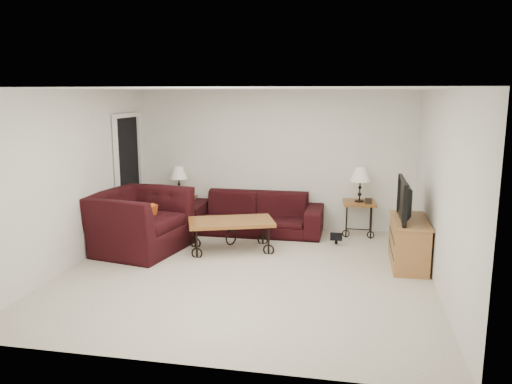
% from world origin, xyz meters
% --- Properties ---
extents(ground, '(5.00, 5.00, 0.00)m').
position_xyz_m(ground, '(0.00, 0.00, 0.00)').
color(ground, beige).
rests_on(ground, ground).
extents(wall_back, '(5.00, 0.02, 2.50)m').
position_xyz_m(wall_back, '(0.00, 2.50, 1.25)').
color(wall_back, silver).
rests_on(wall_back, ground).
extents(wall_front, '(5.00, 0.02, 2.50)m').
position_xyz_m(wall_front, '(0.00, -2.50, 1.25)').
color(wall_front, silver).
rests_on(wall_front, ground).
extents(wall_left, '(0.02, 5.00, 2.50)m').
position_xyz_m(wall_left, '(-2.50, 0.00, 1.25)').
color(wall_left, silver).
rests_on(wall_left, ground).
extents(wall_right, '(0.02, 5.00, 2.50)m').
position_xyz_m(wall_right, '(2.50, 0.00, 1.25)').
color(wall_right, silver).
rests_on(wall_right, ground).
extents(ceiling, '(5.00, 5.00, 0.00)m').
position_xyz_m(ceiling, '(0.00, 0.00, 2.50)').
color(ceiling, white).
rests_on(ceiling, wall_back).
extents(doorway, '(0.08, 0.94, 2.04)m').
position_xyz_m(doorway, '(-2.47, 1.65, 1.02)').
color(doorway, black).
rests_on(doorway, ground).
extents(sofa, '(2.40, 0.94, 0.70)m').
position_xyz_m(sofa, '(-0.28, 2.02, 0.35)').
color(sofa, black).
rests_on(sofa, ground).
extents(side_table_left, '(0.57, 0.57, 0.56)m').
position_xyz_m(side_table_left, '(-1.74, 2.20, 0.28)').
color(side_table_left, '#9C5827').
rests_on(side_table_left, ground).
extents(side_table_right, '(0.59, 0.59, 0.60)m').
position_xyz_m(side_table_right, '(1.54, 2.20, 0.30)').
color(side_table_right, '#9C5827').
rests_on(side_table_right, ground).
extents(lamp_left, '(0.35, 0.35, 0.56)m').
position_xyz_m(lamp_left, '(-1.74, 2.20, 0.84)').
color(lamp_left, black).
rests_on(lamp_left, side_table_left).
extents(lamp_right, '(0.36, 0.36, 0.60)m').
position_xyz_m(lamp_right, '(1.54, 2.20, 0.90)').
color(lamp_right, black).
rests_on(lamp_right, side_table_right).
extents(photo_frame_left, '(0.11, 0.02, 0.09)m').
position_xyz_m(photo_frame_left, '(-1.89, 2.05, 0.61)').
color(photo_frame_left, black).
rests_on(photo_frame_left, side_table_left).
extents(photo_frame_right, '(0.12, 0.03, 0.10)m').
position_xyz_m(photo_frame_right, '(1.69, 2.05, 0.65)').
color(photo_frame_right, black).
rests_on(photo_frame_right, side_table_right).
extents(coffee_table, '(1.48, 1.11, 0.49)m').
position_xyz_m(coffee_table, '(-0.44, 0.91, 0.25)').
color(coffee_table, '#9C5827').
rests_on(coffee_table, ground).
extents(armchair, '(1.52, 1.66, 0.94)m').
position_xyz_m(armchair, '(-1.88, 0.65, 0.47)').
color(armchair, black).
rests_on(armchair, ground).
extents(throw_pillow, '(0.19, 0.44, 0.43)m').
position_xyz_m(throw_pillow, '(-1.73, 0.60, 0.52)').
color(throw_pillow, '#BD5818').
rests_on(throw_pillow, armchair).
extents(tv_stand, '(0.47, 1.13, 0.68)m').
position_xyz_m(tv_stand, '(2.23, 0.73, 0.34)').
color(tv_stand, '#A5643D').
rests_on(tv_stand, ground).
extents(television, '(0.13, 1.01, 0.58)m').
position_xyz_m(television, '(2.21, 0.73, 0.97)').
color(television, black).
rests_on(television, tv_stand).
extents(backpack, '(0.33, 0.27, 0.39)m').
position_xyz_m(backpack, '(1.18, 1.56, 0.19)').
color(backpack, black).
rests_on(backpack, ground).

